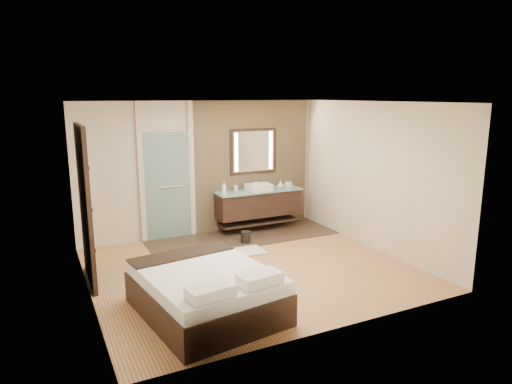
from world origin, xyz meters
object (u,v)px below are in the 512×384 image
vanity (258,203)px  waste_bin (246,237)px  mirror_unit (253,151)px  bed (206,291)px

vanity → waste_bin: vanity is taller
vanity → mirror_unit: 1.10m
waste_bin → vanity: bearing=47.9°
vanity → bed: bearing=-126.7°
mirror_unit → waste_bin: bearing=-123.8°
vanity → bed: size_ratio=0.88×
waste_bin → bed: bearing=-125.0°
vanity → bed: 3.85m
vanity → bed: (-2.29, -3.08, -0.28)m
mirror_unit → vanity: bearing=-90.0°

